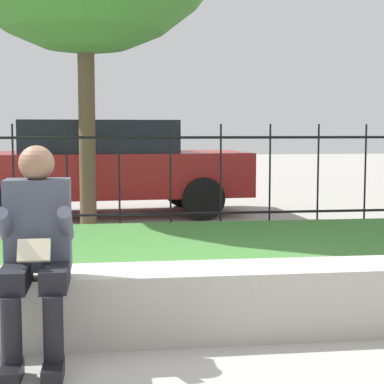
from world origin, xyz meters
TOP-DOWN VIEW (x-y plane):
  - ground_plane at (0.00, 0.00)m, footprint 60.00×60.00m
  - stone_bench at (-0.24, 0.00)m, footprint 2.87×0.50m
  - person_seated_reader at (-1.20, -0.28)m, footprint 0.42×0.73m
  - grass_berm at (0.00, 2.10)m, footprint 10.30×2.80m
  - iron_fence at (-0.00, 3.93)m, footprint 8.30×0.03m
  - car_parked_center at (-0.80, 6.07)m, footprint 4.37×2.11m

SIDE VIEW (x-z plane):
  - ground_plane at x=0.00m, z-range 0.00..0.00m
  - grass_berm at x=0.00m, z-range 0.00..0.24m
  - stone_bench at x=-0.24m, z-range -0.03..0.42m
  - person_seated_reader at x=-1.20m, z-range 0.05..1.30m
  - iron_fence at x=0.00m, z-range 0.04..1.44m
  - car_parked_center at x=-0.80m, z-range 0.04..1.52m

